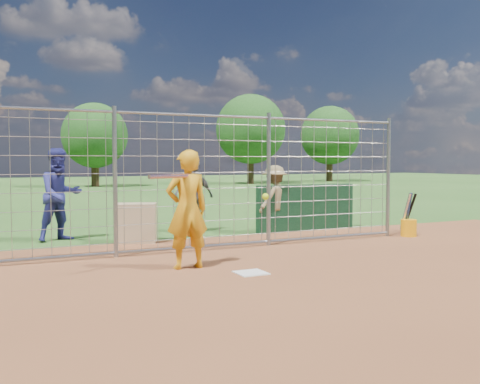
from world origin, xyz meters
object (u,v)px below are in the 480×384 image
bystander_b (194,196)px  bystander_c (275,199)px  batter (187,209)px  equipment_bin (136,223)px  bystander_a (60,195)px  bucket_with_bats (408,225)px

bystander_b → bystander_c: size_ratio=1.09×
bystander_b → bystander_c: (1.68, -0.86, -0.07)m
batter → bystander_b: 4.27m
batter → bystander_b: size_ratio=1.08×
batter → equipment_bin: batter is taller
bystander_a → bystander_c: (4.68, -0.77, -0.18)m
bystander_a → bucket_with_bats: size_ratio=1.99×
equipment_bin → bystander_c: bearing=22.6°
bucket_with_bats → bystander_c: bearing=140.5°
bystander_a → batter: bearing=-89.0°
bystander_a → bucket_with_bats: 7.51m
bystander_a → equipment_bin: size_ratio=2.41×
bystander_c → bystander_b: bearing=-50.8°
bystander_b → equipment_bin: size_ratio=2.13×
bystander_b → equipment_bin: bearing=-157.0°
bystander_c → bucket_with_bats: 3.04m
bystander_b → bystander_c: bearing=-35.4°
bystander_a → bystander_c: bystander_a is taller
batter → bystander_a: size_ratio=0.95×
equipment_bin → bucket_with_bats: (5.62, -1.77, -0.15)m
bystander_c → bucket_with_bats: size_ratio=1.61×
bystander_b → bystander_c: bystander_b is taller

